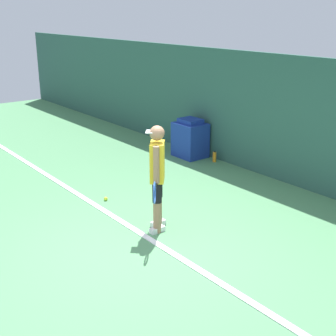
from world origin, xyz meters
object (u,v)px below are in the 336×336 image
tennis_ball (106,199)px  covered_chair (190,139)px  tennis_player (157,174)px  water_bottle (214,157)px

tennis_ball → covered_chair: 3.11m
tennis_ball → covered_chair: size_ratio=0.08×
tennis_player → tennis_ball: bearing=-137.8°
tennis_ball → covered_chair: covered_chair is taller
tennis_ball → water_bottle: bearing=98.2°
water_bottle → tennis_ball: bearing=-81.8°
water_bottle → tennis_player: bearing=-57.5°
tennis_player → tennis_ball: tennis_player is taller
tennis_ball → water_bottle: 3.08m
tennis_player → tennis_ball: 1.71m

